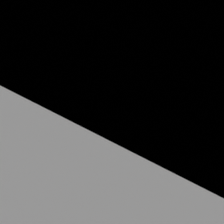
{
  "coord_description": "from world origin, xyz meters",
  "views": [
    {
      "loc": [
        -1.08,
        11.07,
        6.37
      ],
      "look_at": [
        1.28,
        1.42,
        0.9
      ],
      "focal_mm": 28.0,
      "sensor_mm": 36.0,
      "label": 1
    }
  ],
  "objects": [
    {
      "name": "fire_hydrant",
      "position": [
        3.87,
        2.76,
        0.4
      ],
      "size": [
        0.42,
        0.31,
        0.8
      ],
      "color": "#197A2D",
      "rests_on": "ground"
    },
    {
      "name": "moving_hatchback",
      "position": [
        -0.66,
        -0.07,
        1.03
      ],
      "size": [
        4.19,
        2.57,
        2.06
      ],
      "color": "yellow",
      "rests_on": "ground"
    },
    {
      "name": "ground_plane",
      "position": [
        0.0,
        0.0,
        0.0
      ],
      "size": [
        60.0,
        60.0,
        0.0
      ],
      "primitive_type": "plane",
      "color": "black"
    },
    {
      "name": "metal_railing",
      "position": [
        -1.03,
        5.75,
        0.72
      ],
      "size": [
        8.46,
        0.04,
        1.05
      ],
      "color": "#B7BABF",
      "rests_on": "ground"
    },
    {
      "name": "puddle_patch",
      "position": [
        -0.73,
        -0.21,
        0.0
      ],
      "size": [
        3.18,
        3.18,
        0.01
      ],
      "primitive_type": "cylinder",
      "color": "black",
      "rests_on": "ground"
    },
    {
      "name": "sign_post",
      "position": [
        4.97,
        4.41,
        1.58
      ],
      "size": [
        0.07,
        0.44,
        2.4
      ],
      "color": "#4C4C51",
      "rests_on": "ground"
    },
    {
      "name": "pedestrian",
      "position": [
        5.0,
        2.57,
        0.96
      ],
      "size": [
        0.3,
        0.56,
        1.62
      ],
      "color": "blue",
      "rests_on": "ground"
    },
    {
      "name": "kerb_strip",
      "position": [
        0.0,
        4.2,
        0.02
      ],
      "size": [
        24.0,
        3.2,
        0.04
      ],
      "primitive_type": "cube",
      "color": "slate",
      "rests_on": "ground"
    }
  ]
}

